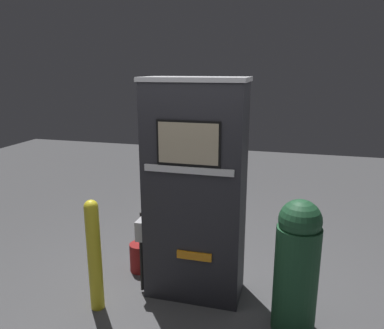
# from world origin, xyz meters

# --- Properties ---
(ground_plane) EXTENTS (14.00, 14.00, 0.00)m
(ground_plane) POSITION_xyz_m (0.00, 0.00, 0.00)
(ground_plane) COLOR #4C4C4F
(gas_pump) EXTENTS (1.01, 0.51, 2.10)m
(gas_pump) POSITION_xyz_m (-0.00, 0.23, 1.05)
(gas_pump) COLOR #28282D
(gas_pump) RESTS_ON ground_plane
(safety_bollard) EXTENTS (0.13, 0.13, 1.06)m
(safety_bollard) POSITION_xyz_m (-0.81, -0.26, 0.56)
(safety_bollard) COLOR yellow
(safety_bollard) RESTS_ON ground_plane
(trash_bin) EXTENTS (0.37, 0.37, 1.16)m
(trash_bin) POSITION_xyz_m (0.95, -0.08, 0.60)
(trash_bin) COLOR #1E4C2D
(trash_bin) RESTS_ON ground_plane
(squeegee_bucket) EXTENTS (0.23, 0.23, 0.70)m
(squeegee_bucket) POSITION_xyz_m (-0.68, 0.46, 0.16)
(squeegee_bucket) COLOR maroon
(squeegee_bucket) RESTS_ON ground_plane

